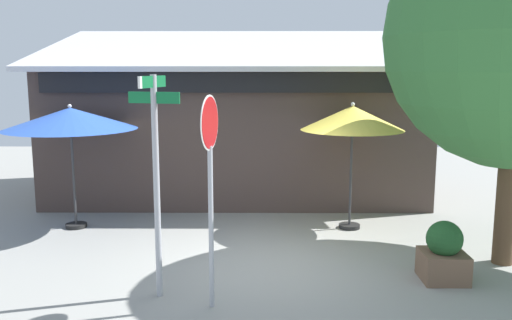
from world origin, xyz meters
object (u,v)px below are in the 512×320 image
object	(u,v)px
street_sign_post	(156,167)
sidewalk_planter	(444,254)
stop_sign	(210,163)
patio_umbrella_mustard_center	(352,119)
patio_umbrella_royal_blue_left	(70,119)

from	to	relation	value
street_sign_post	sidewalk_planter	world-z (taller)	street_sign_post
stop_sign	patio_umbrella_mustard_center	bearing A→B (deg)	56.47
patio_umbrella_royal_blue_left	sidewalk_planter	distance (m)	7.56
street_sign_post	sidewalk_planter	distance (m)	4.66
patio_umbrella_royal_blue_left	patio_umbrella_mustard_center	world-z (taller)	patio_umbrella_mustard_center
street_sign_post	stop_sign	bearing A→B (deg)	-24.09
stop_sign	sidewalk_planter	world-z (taller)	stop_sign
patio_umbrella_royal_blue_left	stop_sign	bearing A→B (deg)	-50.34
stop_sign	sidewalk_planter	distance (m)	4.04
patio_umbrella_royal_blue_left	patio_umbrella_mustard_center	xyz separation A→B (m)	(5.73, -0.01, 0.01)
stop_sign	sidewalk_planter	xyz separation A→B (m)	(3.56, 1.00, -1.62)
stop_sign	street_sign_post	bearing A→B (deg)	155.91
street_sign_post	patio_umbrella_mustard_center	size ratio (longest dim) A/B	1.23
patio_umbrella_mustard_center	sidewalk_planter	bearing A→B (deg)	-70.31
street_sign_post	stop_sign	size ratio (longest dim) A/B	1.09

